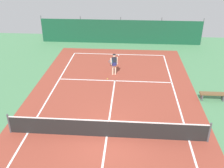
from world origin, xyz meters
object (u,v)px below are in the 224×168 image
(tennis_net, at_px, (107,129))
(tennis_ball_near_player, at_px, (107,79))
(courtside_bench, at_px, (213,95))
(tennis_player, at_px, (114,63))

(tennis_net, height_order, tennis_ball_near_player, tennis_net)
(tennis_net, bearing_deg, courtside_bench, 33.31)
(tennis_net, xyz_separation_m, courtside_bench, (6.31, 4.15, -0.14))
(tennis_ball_near_player, distance_m, courtside_bench, 7.31)
(tennis_ball_near_player, xyz_separation_m, courtside_bench, (6.87, -2.49, 0.34))
(tennis_ball_near_player, bearing_deg, tennis_player, 63.75)
(tennis_net, height_order, tennis_player, tennis_player)
(tennis_player, xyz_separation_m, tennis_ball_near_player, (-0.43, -0.86, -0.93))
(tennis_net, distance_m, tennis_ball_near_player, 6.67)
(tennis_net, bearing_deg, tennis_player, 91.00)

